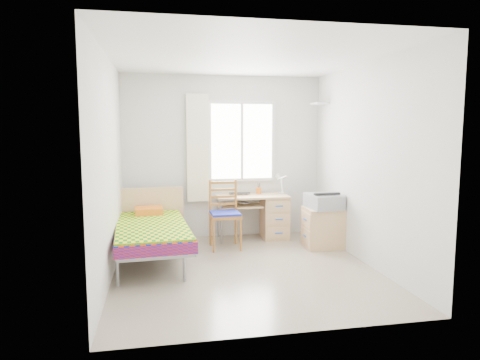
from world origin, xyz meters
The scene contains 17 objects.
floor centered at (0.00, 0.00, 0.00)m, with size 3.50×3.50×0.00m, color #BCAD93.
ceiling centered at (0.00, 0.00, 2.60)m, with size 3.50×3.50×0.00m, color white.
wall_back centered at (0.00, 1.75, 1.30)m, with size 3.20×3.20×0.00m, color silver.
wall_left centered at (-1.60, 0.00, 1.30)m, with size 3.50×3.50×0.00m, color silver.
wall_right centered at (1.60, 0.00, 1.30)m, with size 3.50×3.50×0.00m, color silver.
window centered at (0.30, 1.73, 1.55)m, with size 1.10×0.04×1.30m.
curtain centered at (-0.42, 1.68, 1.45)m, with size 0.35×0.05×1.70m, color white.
floating_shelf centered at (1.49, 1.40, 2.15)m, with size 0.20×0.32×0.03m, color white.
bed centered at (-1.14, 0.64, 0.42)m, with size 1.05×2.04×0.86m.
desk centered at (0.71, 1.44, 0.39)m, with size 1.15×0.56×0.71m.
chair centered at (-0.09, 1.04, 0.56)m, with size 0.44×0.44×1.01m.
cabinet centered at (1.34, 0.78, 0.30)m, with size 0.56×0.50×0.59m.
printer centered at (1.34, 0.76, 0.70)m, with size 0.48×0.54×0.22m.
laptop centered at (0.22, 1.51, 0.72)m, with size 0.34×0.22×0.03m, color black.
pen_cup centered at (0.55, 1.57, 0.76)m, with size 0.08×0.08×0.10m, color orange.
task_lamp centered at (0.86, 1.40, 0.93)m, with size 0.21×0.31×0.36m.
book centered at (0.21, 1.44, 0.59)m, with size 0.15×0.20×0.02m, color gray.
Camera 1 is at (-1.03, -5.10, 1.74)m, focal length 32.00 mm.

